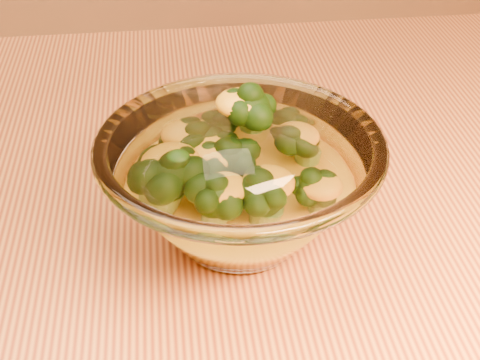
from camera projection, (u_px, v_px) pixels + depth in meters
table at (176, 354)px, 0.52m from camera, size 1.20×0.80×0.75m
glass_bowl at (240, 185)px, 0.46m from camera, size 0.19×0.19×0.09m
cheese_sauce at (240, 206)px, 0.47m from camera, size 0.11×0.11×0.03m
broccoli_heap at (229, 166)px, 0.46m from camera, size 0.12×0.12×0.08m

